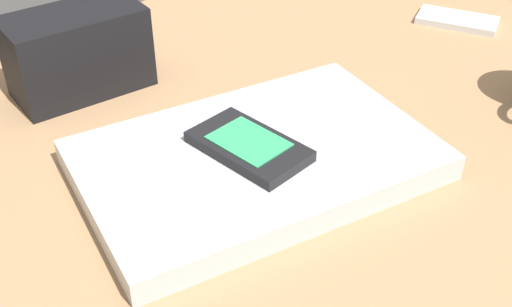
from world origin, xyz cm
name	(u,v)px	position (x,y,z in cm)	size (l,w,h in cm)	color
desk_surface	(243,181)	(0.00, 0.00, 1.50)	(120.00, 80.00, 3.00)	#9E7751
laptop_closed	(256,160)	(-0.78, 1.06, 4.29)	(32.52, 21.03, 2.58)	#B7BABC
cell_phone_on_laptop	(248,146)	(0.08, 0.89, 6.16)	(6.54, 11.19, 1.23)	black
cell_phone_on_desk	(457,20)	(-44.07, -3.10, 3.48)	(8.72, 11.83, 1.03)	silver
desk_organizer	(78,52)	(2.31, -23.97, 7.66)	(14.92, 7.96, 9.32)	black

